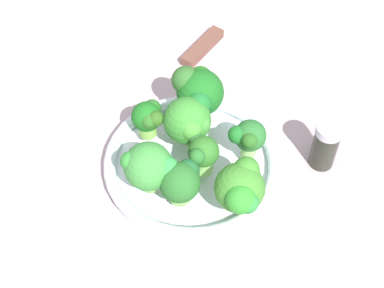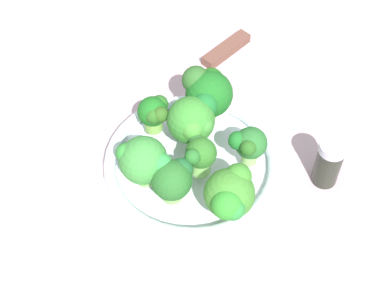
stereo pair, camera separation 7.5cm
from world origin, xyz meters
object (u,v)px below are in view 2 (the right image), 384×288
object	(u,v)px
broccoli_floret_1	(174,179)
pepper_shaker	(329,162)
broccoli_floret_0	(192,122)
broccoli_floret_5	(249,144)
bowl	(192,164)
knife	(245,36)
broccoli_floret_2	(144,161)
broccoli_floret_7	(154,113)
broccoli_floret_4	(207,92)
broccoli_floret_6	(200,154)
broccoli_floret_3	(230,195)

from	to	relation	value
broccoli_floret_1	pepper_shaker	distance (cm)	20.89
broccoli_floret_0	broccoli_floret_5	size ratio (longest dim) A/B	1.24
broccoli_floret_0	pepper_shaker	world-z (taller)	broccoli_floret_0
bowl	knife	size ratio (longest dim) A/B	1.04
knife	bowl	bearing A→B (deg)	-9.50
bowl	broccoli_floret_1	size ratio (longest dim) A/B	3.91
broccoli_floret_2	knife	size ratio (longest dim) A/B	0.32
pepper_shaker	broccoli_floret_7	bearing A→B (deg)	-97.01
broccoli_floret_5	knife	xyz separation A→B (cm)	(-27.77, -2.59, -6.16)
broccoli_floret_4	knife	distance (cm)	22.11
broccoli_floret_7	knife	world-z (taller)	broccoli_floret_7
broccoli_floret_7	pepper_shaker	distance (cm)	24.11
broccoli_floret_1	broccoli_floret_4	size ratio (longest dim) A/B	0.77
broccoli_floret_7	broccoli_floret_5	bearing A→B (deg)	73.98
broccoli_floret_0	broccoli_floret_2	xyz separation A→B (cm)	(7.34, -4.91, 0.17)
broccoli_floret_5	knife	distance (cm)	28.56
broccoli_floret_6	pepper_shaker	size ratio (longest dim) A/B	0.78
broccoli_floret_2	bowl	bearing A→B (deg)	130.65
broccoli_floret_4	broccoli_floret_1	bearing A→B (deg)	-9.14
knife	pepper_shaker	world-z (taller)	pepper_shaker
broccoli_floret_1	pepper_shaker	world-z (taller)	broccoli_floret_1
broccoli_floret_0	pepper_shaker	xyz separation A→B (cm)	(1.41, 18.42, -3.38)
bowl	broccoli_floret_4	bearing A→B (deg)	173.30
broccoli_floret_3	pepper_shaker	xyz separation A→B (cm)	(-9.18, 12.21, -3.30)
broccoli_floret_0	broccoli_floret_1	distance (cm)	8.98
broccoli_floret_1	broccoli_floret_3	xyz separation A→B (cm)	(1.68, 7.11, 0.65)
knife	broccoli_floret_4	bearing A→B (deg)	-10.54
broccoli_floret_3	broccoli_floret_4	bearing A→B (deg)	-162.62
broccoli_floret_3	knife	distance (cm)	36.71
bowl	knife	distance (cm)	28.68
broccoli_floret_1	broccoli_floret_0	bearing A→B (deg)	174.28
broccoli_floret_2	broccoli_floret_4	bearing A→B (deg)	153.11
bowl	broccoli_floret_7	xyz separation A→B (cm)	(-4.28, -5.80, 4.87)
bowl	broccoli_floret_6	xyz separation A→B (cm)	(1.90, 1.31, 5.02)
bowl	broccoli_floret_5	size ratio (longest dim) A/B	4.03
broccoli_floret_2	broccoli_floret_7	xyz separation A→B (cm)	(-8.87, -0.46, -0.97)
broccoli_floret_4	broccoli_floret_7	size ratio (longest dim) A/B	1.42
broccoli_floret_1	broccoli_floret_6	distance (cm)	5.00
broccoli_floret_7	knife	bearing A→B (deg)	156.30
broccoli_floret_0	knife	size ratio (longest dim) A/B	0.32
broccoli_floret_5	broccoli_floret_2	bearing A→B (deg)	-68.08
broccoli_floret_3	knife	size ratio (longest dim) A/B	0.32
knife	pepper_shaker	distance (cm)	30.19
broccoli_floret_2	broccoli_floret_5	world-z (taller)	broccoli_floret_2
knife	broccoli_floret_3	bearing A→B (deg)	1.67
broccoli_floret_5	broccoli_floret_4	bearing A→B (deg)	-138.43
broccoli_floret_6	broccoli_floret_7	size ratio (longest dim) A/B	1.06
broccoli_floret_2	broccoli_floret_7	bearing A→B (deg)	-177.02
broccoli_floret_6	knife	bearing A→B (deg)	173.53
bowl	broccoli_floret_4	xyz separation A→B (cm)	(-7.74, 0.91, 6.28)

